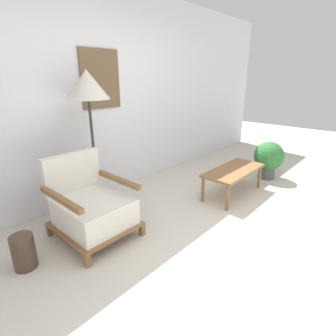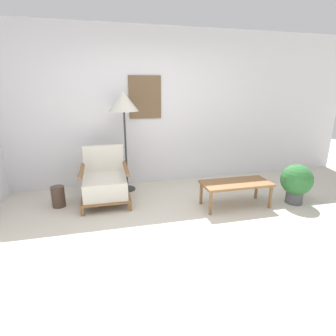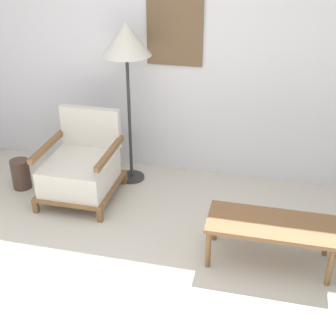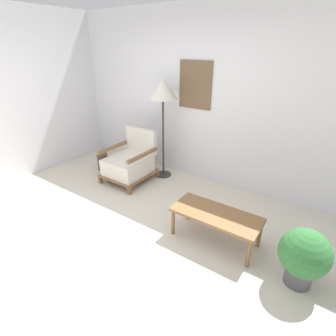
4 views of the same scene
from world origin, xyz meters
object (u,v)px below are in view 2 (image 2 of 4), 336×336
(armchair, at_px, (105,183))
(floor_lamp, at_px, (124,104))
(potted_plant, at_px, (296,181))
(vase, at_px, (58,197))
(coffee_table, at_px, (236,185))

(armchair, height_order, floor_lamp, floor_lamp)
(potted_plant, bearing_deg, armchair, 165.73)
(armchair, xyz_separation_m, potted_plant, (2.81, -0.72, 0.03))
(floor_lamp, relative_size, vase, 5.30)
(floor_lamp, bearing_deg, vase, -157.03)
(armchair, height_order, potted_plant, armchair)
(coffee_table, bearing_deg, potted_plant, -6.78)
(armchair, relative_size, coffee_table, 0.82)
(floor_lamp, distance_m, vase, 1.73)
(coffee_table, distance_m, vase, 2.64)
(floor_lamp, xyz_separation_m, vase, (-1.06, -0.45, -1.30))
(floor_lamp, relative_size, potted_plant, 2.73)
(floor_lamp, relative_size, coffee_table, 1.64)
(potted_plant, bearing_deg, vase, 168.35)
(armchair, distance_m, vase, 0.71)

